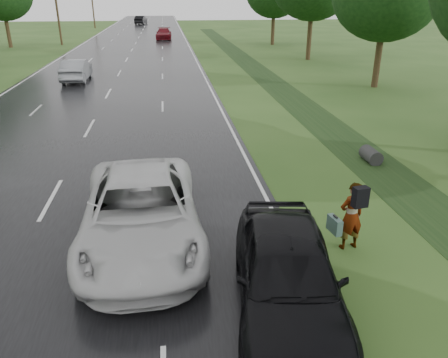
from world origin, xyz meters
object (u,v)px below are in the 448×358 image
Objects in this scene: pedestrian at (351,215)px; silver_sedan at (76,70)px; white_pickup at (141,212)px; dark_sedan at (288,272)px.

pedestrian is 0.38× the size of silver_sedan.
silver_sedan is (-5.78, 23.94, -0.10)m from white_pickup.
dark_sedan reaches higher than silver_sedan.
dark_sedan is (3.00, -3.00, -0.01)m from white_pickup.
white_pickup is at bearing -19.74° from pedestrian.
dark_sedan is 1.08× the size of silver_sedan.
silver_sedan is (-8.78, 26.94, -0.09)m from dark_sedan.
pedestrian is 27.13m from silver_sedan.
silver_sedan is at bearing 116.17° from dark_sedan.
white_pickup is (-5.18, 0.88, -0.01)m from pedestrian.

